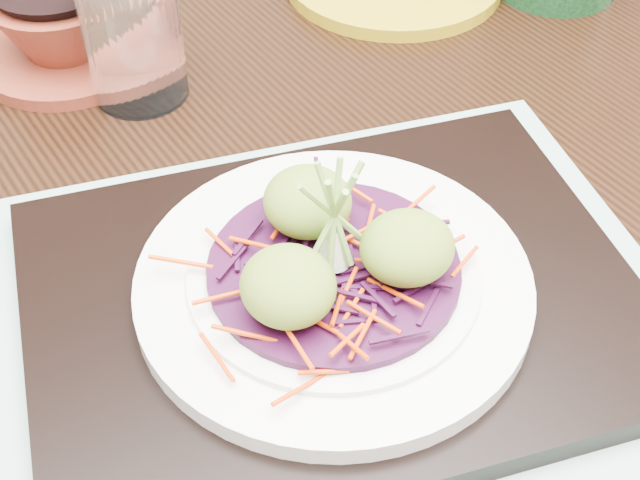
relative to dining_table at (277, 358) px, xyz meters
name	(u,v)px	position (x,y,z in m)	size (l,w,h in m)	color
dining_table	(277,358)	(0.00, 0.00, 0.00)	(1.41, 1.06, 0.80)	black
placemat	(333,311)	(0.02, -0.06, 0.11)	(0.42, 0.33, 0.00)	#85AC94
serving_tray	(333,300)	(0.02, -0.06, 0.12)	(0.37, 0.28, 0.02)	black
white_plate	(333,282)	(0.02, -0.06, 0.13)	(0.24, 0.24, 0.02)	silver
cabbage_bed	(334,269)	(0.02, -0.06, 0.15)	(0.15, 0.15, 0.01)	#330A29
carrot_julienne	(334,260)	(0.02, -0.06, 0.15)	(0.18, 0.18, 0.01)	#D13603
guacamole_scoops	(335,244)	(0.02, -0.06, 0.17)	(0.13, 0.12, 0.04)	olive
scallion_garnish	(334,220)	(0.02, -0.06, 0.19)	(0.06, 0.06, 0.08)	#7BAF46
water_glass	(133,35)	(-0.03, 0.22, 0.16)	(0.08, 0.08, 0.11)	white
terracotta_bowl_set	(62,32)	(-0.07, 0.29, 0.13)	(0.18, 0.18, 0.06)	maroon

